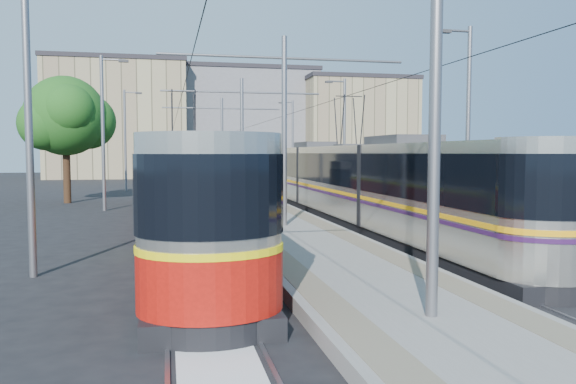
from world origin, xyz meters
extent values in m
plane|color=black|center=(0.00, 0.00, 0.00)|extent=(160.00, 160.00, 0.00)
cube|color=gray|center=(0.00, 17.00, 0.15)|extent=(4.00, 50.00, 0.30)
cube|color=gray|center=(-1.45, 17.00, 0.30)|extent=(0.70, 50.00, 0.01)
cube|color=gray|center=(1.45, 17.00, 0.30)|extent=(0.70, 50.00, 0.01)
cube|color=gray|center=(-4.32, 17.00, 0.01)|extent=(0.07, 70.00, 0.03)
cube|color=gray|center=(-2.88, 17.00, 0.01)|extent=(0.07, 70.00, 0.03)
cube|color=gray|center=(2.88, 17.00, 0.01)|extent=(0.07, 70.00, 0.03)
cube|color=gray|center=(4.32, 17.00, 0.01)|extent=(0.07, 70.00, 0.03)
cube|color=silver|center=(-3.60, -3.00, 0.01)|extent=(1.20, 5.00, 0.01)
cube|color=black|center=(-3.60, 10.82, 0.20)|extent=(2.30, 29.56, 0.40)
cube|color=#B7B3A8|center=(-3.60, 10.82, 1.85)|extent=(2.40, 27.96, 2.90)
cube|color=black|center=(-3.60, 10.82, 2.35)|extent=(2.43, 27.96, 1.30)
cube|color=yellow|center=(-3.60, 10.82, 1.45)|extent=(2.43, 27.96, 0.12)
cube|color=#B4120A|center=(-3.60, 10.82, 0.95)|extent=(2.42, 27.96, 1.10)
cube|color=#2D2D30|center=(-3.60, 10.82, 3.45)|extent=(1.68, 3.00, 0.30)
cube|color=black|center=(3.60, 11.28, 0.20)|extent=(2.30, 28.49, 0.40)
cube|color=beige|center=(3.60, 11.28, 1.85)|extent=(2.40, 26.89, 2.90)
cube|color=black|center=(3.60, 11.28, 2.35)|extent=(2.43, 26.89, 1.30)
cube|color=#F3A20C|center=(3.60, 11.28, 1.45)|extent=(2.43, 26.89, 0.12)
cube|color=#30123F|center=(3.60, 11.28, 1.30)|extent=(2.43, 26.89, 0.10)
cube|color=#2D2D30|center=(3.60, 11.28, 3.45)|extent=(1.68, 3.00, 0.30)
cylinder|color=slate|center=(0.00, -4.00, 3.80)|extent=(0.20, 0.20, 7.00)
cylinder|color=slate|center=(0.00, 8.00, 3.80)|extent=(0.20, 0.20, 7.00)
cylinder|color=slate|center=(0.00, 8.00, 6.50)|extent=(9.20, 0.10, 0.10)
cylinder|color=slate|center=(0.00, 20.00, 3.80)|extent=(0.20, 0.20, 7.00)
cylinder|color=slate|center=(0.00, 20.00, 6.50)|extent=(9.20, 0.10, 0.10)
cylinder|color=slate|center=(0.00, 32.00, 3.80)|extent=(0.20, 0.20, 7.00)
cylinder|color=slate|center=(0.00, 32.00, 6.50)|extent=(9.20, 0.10, 0.10)
cylinder|color=black|center=(-3.60, 17.00, 5.55)|extent=(0.02, 70.00, 0.02)
cylinder|color=black|center=(3.60, 17.00, 5.55)|extent=(0.02, 70.00, 0.02)
cylinder|color=slate|center=(-7.50, 2.00, 4.00)|extent=(0.18, 0.18, 8.00)
cylinder|color=slate|center=(-7.50, 18.00, 4.00)|extent=(0.18, 0.18, 8.00)
cube|color=#2D2D30|center=(-6.40, 18.00, 7.75)|extent=(0.50, 0.22, 0.12)
cylinder|color=slate|center=(-7.50, 34.00, 4.00)|extent=(0.18, 0.18, 8.00)
cube|color=#2D2D30|center=(-6.40, 34.00, 7.75)|extent=(0.50, 0.22, 0.12)
cylinder|color=slate|center=(7.50, 8.00, 4.00)|extent=(0.18, 0.18, 8.00)
cube|color=#2D2D30|center=(6.40, 8.00, 7.75)|extent=(0.50, 0.22, 0.12)
cylinder|color=slate|center=(7.50, 24.00, 4.00)|extent=(0.18, 0.18, 8.00)
cube|color=#2D2D30|center=(6.40, 24.00, 7.75)|extent=(0.50, 0.22, 0.12)
cylinder|color=slate|center=(7.50, 40.00, 4.00)|extent=(0.18, 0.18, 8.00)
cube|color=#2D2D30|center=(6.40, 40.00, 7.75)|extent=(0.50, 0.22, 0.12)
cube|color=black|center=(0.42, 14.86, 1.45)|extent=(0.83, 1.12, 2.30)
cube|color=black|center=(0.42, 14.86, 1.60)|extent=(0.88, 1.17, 1.20)
cylinder|color=#382314|center=(-10.17, 23.17, 1.57)|extent=(0.43, 0.43, 3.15)
sphere|color=#1E4814|center=(-10.17, 23.17, 5.21)|extent=(4.72, 4.72, 4.72)
sphere|color=#1E4814|center=(-8.99, 23.96, 4.92)|extent=(3.34, 3.34, 3.34)
cube|color=tan|center=(-10.00, 60.00, 6.83)|extent=(16.00, 12.00, 13.66)
cube|color=#262328|center=(-10.00, 60.00, 13.91)|extent=(16.32, 12.24, 0.50)
cube|color=slate|center=(6.00, 64.00, 6.77)|extent=(18.00, 14.00, 13.54)
cube|color=#262328|center=(6.00, 64.00, 13.79)|extent=(18.36, 14.28, 0.50)
cube|color=tan|center=(20.00, 58.00, 6.11)|extent=(14.00, 10.00, 12.21)
cube|color=#262328|center=(20.00, 58.00, 12.46)|extent=(14.28, 10.20, 0.50)
camera|label=1|loc=(-4.28, -12.48, 3.02)|focal=35.00mm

